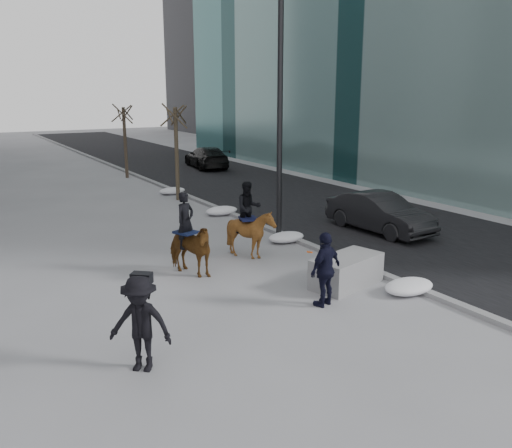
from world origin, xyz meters
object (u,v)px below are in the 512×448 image
car_near (379,213)px  mounted_right (250,228)px  mounted_left (188,245)px  planter (347,271)px

car_near → mounted_right: size_ratio=1.82×
mounted_left → mounted_right: 2.25m
mounted_right → planter: bearing=-74.6°
mounted_left → mounted_right: (2.20, 0.47, 0.08)m
planter → car_near: size_ratio=0.47×
planter → mounted_right: size_ratio=0.85×
planter → mounted_left: (-3.11, 2.83, 0.45)m
planter → mounted_left: mounted_left is taller
planter → car_near: car_near is taller
car_near → planter: bearing=-144.1°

